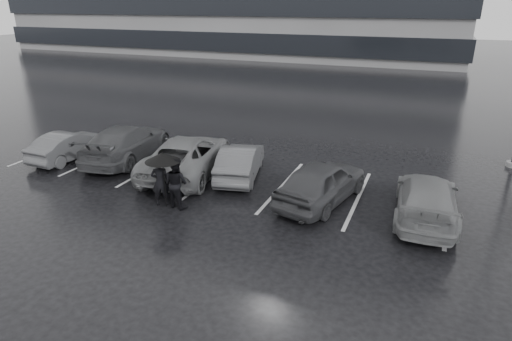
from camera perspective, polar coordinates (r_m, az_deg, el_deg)
The scene contains 11 objects.
ground at distance 14.00m, azimuth -2.29°, elevation -5.47°, with size 160.00×160.00×0.00m, color black.
car_main at distance 14.55m, azimuth 8.76°, elevation -1.50°, with size 1.72×4.26×1.45m, color black.
car_west_a at distance 16.52m, azimuth -2.11°, elevation 1.26°, with size 1.35×3.87×1.27m, color #313033.
car_west_b at distance 17.04m, azimuth -9.20°, elevation 2.01°, with size 2.46×5.34×1.48m, color #505053.
car_west_c at distance 19.21m, azimuth -16.85°, elevation 3.60°, with size 2.08×5.12×1.48m, color black.
car_west_d at distance 20.15m, azimuth -23.68°, elevation 3.09°, with size 1.28×3.67×1.21m, color #313033.
car_east at distance 14.37m, azimuth 21.79°, elevation -3.48°, with size 1.83×4.50×1.31m, color #505053.
pedestrian_left at distance 14.46m, azimuth -12.63°, elevation -1.52°, with size 0.60×0.39×1.64m, color black.
pedestrian_right at distance 14.21m, azimuth -10.60°, elevation -1.63°, with size 0.83×0.65×1.71m, color black.
umbrella at distance 13.93m, azimuth -12.37°, elevation 1.74°, with size 1.14×1.14×1.93m.
stall_stripes at distance 16.37m, azimuth -1.15°, elevation -1.31°, with size 19.72×5.00×0.00m.
Camera 1 is at (5.33, -11.28, 6.35)m, focal length 30.00 mm.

